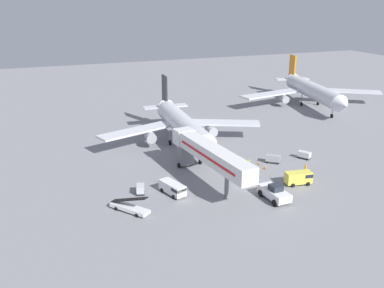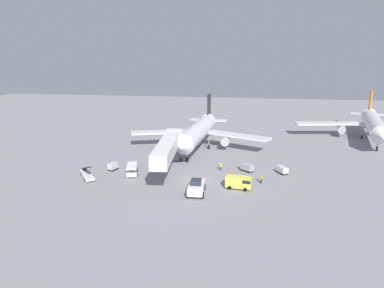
{
  "view_description": "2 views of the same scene",
  "coord_description": "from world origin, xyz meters",
  "px_view_note": "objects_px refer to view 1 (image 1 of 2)",
  "views": [
    {
      "loc": [
        -33.25,
        -58.38,
        30.65
      ],
      "look_at": [
        -4.85,
        14.66,
        3.55
      ],
      "focal_mm": 40.06,
      "sensor_mm": 36.0,
      "label": 1
    },
    {
      "loc": [
        10.35,
        -61.2,
        22.44
      ],
      "look_at": [
        -3.03,
        13.51,
        3.97
      ],
      "focal_mm": 32.62,
      "sensor_mm": 36.0,
      "label": 2
    }
  ],
  "objects_px": {
    "service_van_rear_right": "(299,177)",
    "ground_crew_worker_foreground": "(306,168)",
    "airplane_background": "(312,90)",
    "airplane_at_gate": "(182,124)",
    "pushback_tug": "(274,193)",
    "baggage_cart_mid_left": "(304,155)",
    "safety_cone_charlie": "(255,181)",
    "service_van_far_left": "(173,188)",
    "safety_cone_alpha": "(265,167)",
    "safety_cone_bravo": "(259,163)",
    "baggage_cart_outer_right": "(273,159)",
    "baggage_cart_mid_right": "(141,189)",
    "ground_crew_worker_midground": "(249,163)",
    "belt_loader_truck": "(130,207)",
    "jet_bridge": "(207,153)"
  },
  "relations": [
    {
      "from": "service_van_rear_right",
      "to": "ground_crew_worker_foreground",
      "type": "bearing_deg",
      "value": 42.41
    },
    {
      "from": "ground_crew_worker_foreground",
      "to": "airplane_background",
      "type": "xyz_separation_m",
      "value": [
        31.69,
        42.27,
        3.69
      ]
    },
    {
      "from": "airplane_at_gate",
      "to": "pushback_tug",
      "type": "height_order",
      "value": "airplane_at_gate"
    },
    {
      "from": "baggage_cart_mid_left",
      "to": "safety_cone_charlie",
      "type": "xyz_separation_m",
      "value": [
        -14.73,
        -6.57,
        -0.52
      ]
    },
    {
      "from": "airplane_background",
      "to": "service_van_far_left",
      "type": "bearing_deg",
      "value": -143.77
    },
    {
      "from": "safety_cone_alpha",
      "to": "safety_cone_bravo",
      "type": "bearing_deg",
      "value": 87.6
    },
    {
      "from": "airplane_at_gate",
      "to": "baggage_cart_outer_right",
      "type": "relative_size",
      "value": 12.91
    },
    {
      "from": "service_van_far_left",
      "to": "baggage_cart_outer_right",
      "type": "height_order",
      "value": "service_van_far_left"
    },
    {
      "from": "pushback_tug",
      "to": "baggage_cart_mid_right",
      "type": "xyz_separation_m",
      "value": [
        -19.22,
        9.86,
        -0.41
      ]
    },
    {
      "from": "airplane_at_gate",
      "to": "baggage_cart_mid_right",
      "type": "relative_size",
      "value": 15.91
    },
    {
      "from": "safety_cone_alpha",
      "to": "ground_crew_worker_midground",
      "type": "bearing_deg",
      "value": 142.05
    },
    {
      "from": "pushback_tug",
      "to": "ground_crew_worker_foreground",
      "type": "distance_m",
      "value": 13.2
    },
    {
      "from": "service_van_rear_right",
      "to": "safety_cone_alpha",
      "type": "height_order",
      "value": "service_van_rear_right"
    },
    {
      "from": "airplane_at_gate",
      "to": "ground_crew_worker_foreground",
      "type": "height_order",
      "value": "airplane_at_gate"
    },
    {
      "from": "airplane_at_gate",
      "to": "safety_cone_charlie",
      "type": "bearing_deg",
      "value": -77.93
    },
    {
      "from": "ground_crew_worker_foreground",
      "to": "ground_crew_worker_midground",
      "type": "distance_m",
      "value": 10.43
    },
    {
      "from": "pushback_tug",
      "to": "ground_crew_worker_midground",
      "type": "height_order",
      "value": "pushback_tug"
    },
    {
      "from": "belt_loader_truck",
      "to": "pushback_tug",
      "type": "bearing_deg",
      "value": -11.27
    },
    {
      "from": "baggage_cart_mid_left",
      "to": "ground_crew_worker_foreground",
      "type": "relative_size",
      "value": 1.48
    },
    {
      "from": "baggage_cart_mid_left",
      "to": "safety_cone_alpha",
      "type": "distance_m",
      "value": 10.15
    },
    {
      "from": "airplane_at_gate",
      "to": "service_van_rear_right",
      "type": "distance_m",
      "value": 29.5
    },
    {
      "from": "pushback_tug",
      "to": "safety_cone_alpha",
      "type": "bearing_deg",
      "value": 65.83
    },
    {
      "from": "jet_bridge",
      "to": "service_van_far_left",
      "type": "distance_m",
      "value": 8.59
    },
    {
      "from": "airplane_background",
      "to": "safety_cone_charlie",
      "type": "bearing_deg",
      "value": -134.83
    },
    {
      "from": "baggage_cart_outer_right",
      "to": "safety_cone_bravo",
      "type": "height_order",
      "value": "baggage_cart_outer_right"
    },
    {
      "from": "ground_crew_worker_midground",
      "to": "baggage_cart_mid_left",
      "type": "bearing_deg",
      "value": -0.32
    },
    {
      "from": "baggage_cart_outer_right",
      "to": "ground_crew_worker_midground",
      "type": "distance_m",
      "value": 5.42
    },
    {
      "from": "airplane_at_gate",
      "to": "belt_loader_truck",
      "type": "height_order",
      "value": "airplane_at_gate"
    },
    {
      "from": "safety_cone_bravo",
      "to": "ground_crew_worker_midground",
      "type": "bearing_deg",
      "value": -170.07
    },
    {
      "from": "airplane_at_gate",
      "to": "baggage_cart_mid_left",
      "type": "distance_m",
      "value": 26.31
    },
    {
      "from": "jet_bridge",
      "to": "baggage_cart_mid_left",
      "type": "height_order",
      "value": "jet_bridge"
    },
    {
      "from": "safety_cone_bravo",
      "to": "safety_cone_charlie",
      "type": "height_order",
      "value": "safety_cone_bravo"
    },
    {
      "from": "airplane_at_gate",
      "to": "ground_crew_worker_midground",
      "type": "distance_m",
      "value": 18.77
    },
    {
      "from": "airplane_at_gate",
      "to": "jet_bridge",
      "type": "relative_size",
      "value": 1.57
    },
    {
      "from": "pushback_tug",
      "to": "jet_bridge",
      "type": "bearing_deg",
      "value": 125.58
    },
    {
      "from": "airplane_at_gate",
      "to": "safety_cone_bravo",
      "type": "bearing_deg",
      "value": -58.94
    },
    {
      "from": "service_van_rear_right",
      "to": "service_van_far_left",
      "type": "height_order",
      "value": "service_van_rear_right"
    },
    {
      "from": "service_van_rear_right",
      "to": "service_van_far_left",
      "type": "relative_size",
      "value": 0.85
    },
    {
      "from": "ground_crew_worker_foreground",
      "to": "baggage_cart_outer_right",
      "type": "bearing_deg",
      "value": 112.51
    },
    {
      "from": "baggage_cart_mid_left",
      "to": "safety_cone_charlie",
      "type": "distance_m",
      "value": 16.14
    },
    {
      "from": "belt_loader_truck",
      "to": "baggage_cart_outer_right",
      "type": "relative_size",
      "value": 2.21
    },
    {
      "from": "pushback_tug",
      "to": "service_van_rear_right",
      "type": "relative_size",
      "value": 1.28
    },
    {
      "from": "service_van_rear_right",
      "to": "service_van_far_left",
      "type": "distance_m",
      "value": 21.83
    },
    {
      "from": "baggage_cart_mid_left",
      "to": "safety_cone_charlie",
      "type": "bearing_deg",
      "value": -155.95
    },
    {
      "from": "safety_cone_alpha",
      "to": "safety_cone_bravo",
      "type": "distance_m",
      "value": 2.37
    },
    {
      "from": "airplane_at_gate",
      "to": "belt_loader_truck",
      "type": "xyz_separation_m",
      "value": [
        -17.83,
        -26.16,
        -3.9
      ]
    },
    {
      "from": "safety_cone_charlie",
      "to": "airplane_background",
      "type": "xyz_separation_m",
      "value": [
        42.17,
        42.43,
        4.4
      ]
    },
    {
      "from": "ground_crew_worker_foreground",
      "to": "safety_cone_charlie",
      "type": "bearing_deg",
      "value": -179.12
    },
    {
      "from": "safety_cone_alpha",
      "to": "baggage_cart_outer_right",
      "type": "bearing_deg",
      "value": 35.28
    },
    {
      "from": "belt_loader_truck",
      "to": "service_van_far_left",
      "type": "height_order",
      "value": "belt_loader_truck"
    }
  ]
}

